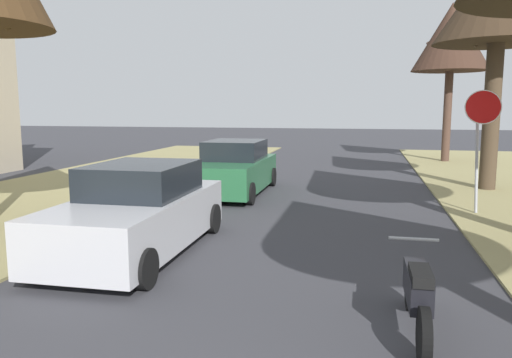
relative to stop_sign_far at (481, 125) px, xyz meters
name	(u,v)px	position (x,y,z in m)	size (l,w,h in m)	color
stop_sign_far	(481,125)	(0.00, 0.00, 0.00)	(0.82, 0.68, 2.92)	#9EA0A5
street_tree_right_far	(451,38)	(1.03, 12.20, 3.52)	(3.47, 3.47, 7.22)	#4A342A
parked_sedan_silver	(138,212)	(-6.54, -4.64, -1.43)	(1.96, 4.41, 1.57)	#BCBCC1
parked_sedan_green	(234,169)	(-6.48, 1.72, -1.43)	(1.96, 4.41, 1.57)	#28663D
parked_motorcycle	(417,294)	(-2.02, -7.01, -1.68)	(0.60, 2.05, 0.97)	black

